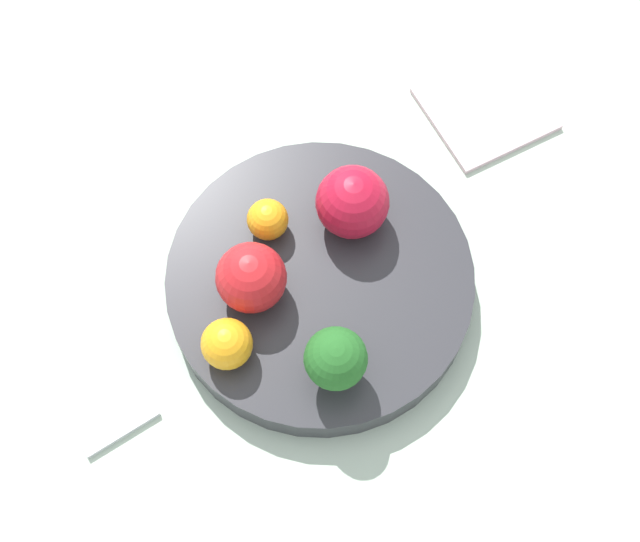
{
  "coord_description": "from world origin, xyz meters",
  "views": [
    {
      "loc": [
        0.18,
        0.24,
        0.75
      ],
      "look_at": [
        0.0,
        0.0,
        0.06
      ],
      "focal_mm": 50.0,
      "sensor_mm": 36.0,
      "label": 1
    }
  ],
  "objects_px": {
    "apple_green": "(352,202)",
    "spoon": "(119,426)",
    "broccoli": "(336,359)",
    "orange_front": "(227,344)",
    "orange_back": "(268,220)",
    "apple_red": "(251,278)",
    "napkin": "(485,109)",
    "bowl": "(320,283)"
  },
  "relations": [
    {
      "from": "orange_back",
      "to": "orange_front",
      "type": "bearing_deg",
      "value": 38.21
    },
    {
      "from": "orange_front",
      "to": "bowl",
      "type": "bearing_deg",
      "value": -174.46
    },
    {
      "from": "orange_back",
      "to": "spoon",
      "type": "relative_size",
      "value": 0.53
    },
    {
      "from": "broccoli",
      "to": "orange_back",
      "type": "bearing_deg",
      "value": -103.42
    },
    {
      "from": "orange_front",
      "to": "orange_back",
      "type": "distance_m",
      "value": 0.12
    },
    {
      "from": "orange_back",
      "to": "napkin",
      "type": "relative_size",
      "value": 0.29
    },
    {
      "from": "apple_red",
      "to": "orange_front",
      "type": "relative_size",
      "value": 1.4
    },
    {
      "from": "bowl",
      "to": "orange_front",
      "type": "xyz_separation_m",
      "value": [
        0.1,
        0.01,
        0.04
      ]
    },
    {
      "from": "bowl",
      "to": "broccoli",
      "type": "relative_size",
      "value": 4.12
    },
    {
      "from": "bowl",
      "to": "apple_red",
      "type": "height_order",
      "value": "apple_red"
    },
    {
      "from": "broccoli",
      "to": "apple_green",
      "type": "distance_m",
      "value": 0.14
    },
    {
      "from": "apple_red",
      "to": "napkin",
      "type": "height_order",
      "value": "apple_red"
    },
    {
      "from": "broccoli",
      "to": "apple_red",
      "type": "bearing_deg",
      "value": -83.41
    },
    {
      "from": "orange_front",
      "to": "napkin",
      "type": "distance_m",
      "value": 0.35
    },
    {
      "from": "orange_front",
      "to": "broccoli",
      "type": "bearing_deg",
      "value": 131.39
    },
    {
      "from": "apple_green",
      "to": "spoon",
      "type": "distance_m",
      "value": 0.27
    },
    {
      "from": "apple_red",
      "to": "orange_back",
      "type": "relative_size",
      "value": 1.64
    },
    {
      "from": "apple_green",
      "to": "apple_red",
      "type": "bearing_deg",
      "value": 2.35
    },
    {
      "from": "apple_green",
      "to": "spoon",
      "type": "height_order",
      "value": "apple_green"
    },
    {
      "from": "apple_red",
      "to": "apple_green",
      "type": "height_order",
      "value": "apple_green"
    },
    {
      "from": "napkin",
      "to": "spoon",
      "type": "relative_size",
      "value": 1.82
    },
    {
      "from": "broccoli",
      "to": "apple_green",
      "type": "bearing_deg",
      "value": -133.12
    },
    {
      "from": "orange_front",
      "to": "orange_back",
      "type": "xyz_separation_m",
      "value": [
        -0.09,
        -0.07,
        -0.0
      ]
    },
    {
      "from": "apple_red",
      "to": "bowl",
      "type": "bearing_deg",
      "value": 157.33
    },
    {
      "from": "apple_red",
      "to": "apple_green",
      "type": "bearing_deg",
      "value": -177.65
    },
    {
      "from": "broccoli",
      "to": "orange_front",
      "type": "xyz_separation_m",
      "value": [
        0.06,
        -0.07,
        -0.02
      ]
    },
    {
      "from": "orange_front",
      "to": "orange_back",
      "type": "relative_size",
      "value": 1.17
    },
    {
      "from": "broccoli",
      "to": "orange_front",
      "type": "height_order",
      "value": "broccoli"
    },
    {
      "from": "broccoli",
      "to": "napkin",
      "type": "distance_m",
      "value": 0.32
    },
    {
      "from": "apple_red",
      "to": "napkin",
      "type": "xyz_separation_m",
      "value": [
        -0.29,
        -0.03,
        -0.06
      ]
    },
    {
      "from": "broccoli",
      "to": "orange_back",
      "type": "distance_m",
      "value": 0.14
    },
    {
      "from": "napkin",
      "to": "spoon",
      "type": "bearing_deg",
      "value": 6.61
    },
    {
      "from": "orange_back",
      "to": "spoon",
      "type": "bearing_deg",
      "value": 16.87
    },
    {
      "from": "apple_red",
      "to": "orange_front",
      "type": "bearing_deg",
      "value": 34.24
    },
    {
      "from": "apple_green",
      "to": "orange_back",
      "type": "xyz_separation_m",
      "value": [
        0.06,
        -0.04,
        -0.01
      ]
    },
    {
      "from": "orange_front",
      "to": "spoon",
      "type": "distance_m",
      "value": 0.12
    },
    {
      "from": "bowl",
      "to": "orange_back",
      "type": "height_order",
      "value": "orange_back"
    },
    {
      "from": "orange_back",
      "to": "spoon",
      "type": "xyz_separation_m",
      "value": [
        0.2,
        0.06,
        -0.05
      ]
    },
    {
      "from": "broccoli",
      "to": "apple_green",
      "type": "height_order",
      "value": "broccoli"
    },
    {
      "from": "orange_front",
      "to": "apple_green",
      "type": "bearing_deg",
      "value": -166.74
    },
    {
      "from": "orange_back",
      "to": "spoon",
      "type": "distance_m",
      "value": 0.21
    },
    {
      "from": "bowl",
      "to": "napkin",
      "type": "distance_m",
      "value": 0.25
    }
  ]
}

